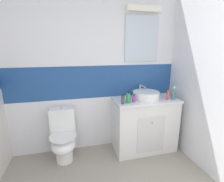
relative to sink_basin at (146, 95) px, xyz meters
The scene contains 9 objects.
wall_back_tiled 0.86m from the sink_basin, 157.26° to the left, with size 3.20×0.20×2.50m.
vanity_cabinet 0.49m from the sink_basin, 116.49° to the left, with size 0.98×0.53×0.85m.
sink_basin is the anchor object (origin of this frame).
toilet 1.37m from the sink_basin, behind, with size 0.37×0.50×0.77m.
toothbrush_cup 0.42m from the sink_basin, 16.80° to the right, with size 0.07×0.07×0.21m.
soap_dispenser 0.35m from the sink_basin, 159.73° to the right, with size 0.06×0.06×0.18m.
toothpaste_tube_upright 0.33m from the sink_basin, 21.12° to the right, with size 0.03×0.03×0.17m.
deodorant_spray_can 0.44m from the sink_basin, 160.33° to the right, with size 0.05×0.05×0.14m.
perfume_flask_small 0.27m from the sink_basin, 153.63° to the right, with size 0.04×0.03×0.12m.
Camera 1 is at (-0.36, -0.10, 1.60)m, focal length 26.52 mm.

